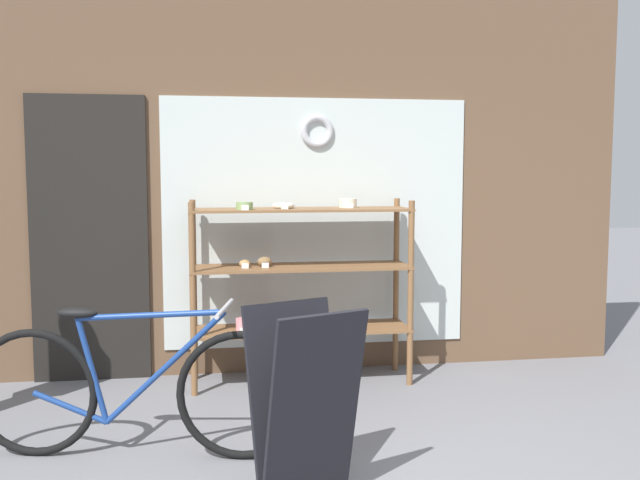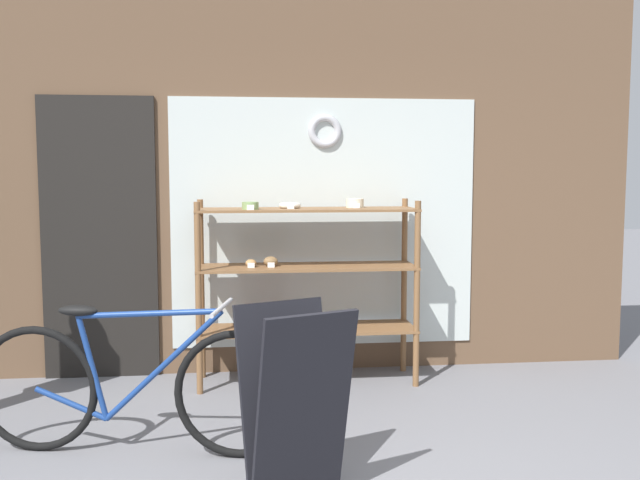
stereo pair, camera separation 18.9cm
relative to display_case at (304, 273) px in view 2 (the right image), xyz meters
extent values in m
cube|color=brown|center=(-0.01, 0.36, 0.73)|extent=(5.29, 0.08, 3.08)
cube|color=silver|center=(0.19, 0.32, 0.34)|extent=(2.33, 0.02, 1.90)
cube|color=black|center=(-1.50, 0.31, 0.24)|extent=(0.84, 0.03, 2.10)
torus|color=#B7B7BC|center=(0.19, 0.30, 1.04)|extent=(0.26, 0.06, 0.26)
cylinder|color=brown|center=(-0.75, -0.20, -0.14)|extent=(0.04, 0.04, 1.34)
cylinder|color=brown|center=(0.79, -0.20, -0.14)|extent=(0.04, 0.04, 1.34)
cylinder|color=brown|center=(-0.75, 0.20, -0.14)|extent=(0.04, 0.04, 1.34)
cylinder|color=brown|center=(0.79, 0.20, -0.14)|extent=(0.04, 0.04, 1.34)
cube|color=brown|center=(0.02, 0.00, -0.41)|extent=(1.59, 0.44, 0.02)
cube|color=brown|center=(0.02, 0.00, 0.04)|extent=(1.59, 0.44, 0.02)
cube|color=brown|center=(0.02, 0.00, 0.46)|extent=(1.59, 0.44, 0.02)
cylinder|color=beige|center=(0.39, 0.07, 0.50)|extent=(0.13, 0.13, 0.07)
cube|color=white|center=(0.39, 0.00, 0.49)|extent=(0.05, 0.00, 0.04)
ellipsoid|color=brown|center=(-0.24, 0.00, 0.09)|extent=(0.10, 0.09, 0.07)
cube|color=white|center=(-0.24, -0.06, 0.07)|extent=(0.05, 0.00, 0.04)
cylinder|color=maroon|center=(-0.21, -0.05, -0.37)|extent=(0.17, 0.17, 0.08)
cube|color=white|center=(-0.21, -0.14, -0.39)|extent=(0.05, 0.00, 0.04)
torus|color=beige|center=(-0.10, 0.04, 0.49)|extent=(0.16, 0.16, 0.04)
cube|color=white|center=(-0.10, -0.05, 0.49)|extent=(0.05, 0.00, 0.04)
cylinder|color=pink|center=(-0.40, -0.03, -0.36)|extent=(0.10, 0.10, 0.09)
cube|color=white|center=(-0.40, -0.09, -0.39)|extent=(0.05, 0.00, 0.04)
cylinder|color=#7A995B|center=(-0.38, -0.10, 0.50)|extent=(0.12, 0.12, 0.05)
cube|color=white|center=(-0.38, -0.16, 0.49)|extent=(0.05, 0.00, 0.04)
ellipsoid|color=#AD7F4C|center=(-0.38, -0.02, 0.08)|extent=(0.08, 0.07, 0.06)
cube|color=white|center=(-0.38, -0.07, 0.07)|extent=(0.05, 0.00, 0.04)
torus|color=black|center=(-1.59, -1.13, -0.46)|extent=(0.70, 0.18, 0.71)
torus|color=black|center=(-0.48, -1.35, -0.46)|extent=(0.70, 0.18, 0.71)
cylinder|color=navy|center=(-0.88, -1.27, -0.31)|extent=(0.67, 0.16, 0.64)
cylinder|color=navy|center=(-0.95, -1.25, -0.02)|extent=(0.79, 0.19, 0.07)
cylinder|color=navy|center=(-1.27, -1.19, -0.33)|extent=(0.18, 0.07, 0.58)
cylinder|color=navy|center=(-1.39, -1.16, -0.54)|extent=(0.41, 0.11, 0.19)
ellipsoid|color=black|center=(-1.34, -1.18, -0.01)|extent=(0.23, 0.13, 0.06)
cylinder|color=#B2B2B7|center=(-0.56, -1.33, 0.02)|extent=(0.11, 0.46, 0.02)
cube|color=black|center=(-0.18, -2.01, -0.34)|extent=(0.50, 0.36, 0.93)
cube|color=black|center=(-0.25, -1.84, -0.34)|extent=(0.50, 0.36, 0.93)
camera|label=1|loc=(-0.65, -5.08, 0.75)|focal=40.00mm
camera|label=2|loc=(-0.46, -5.11, 0.75)|focal=40.00mm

